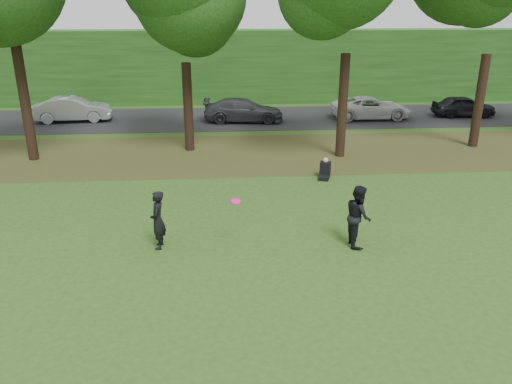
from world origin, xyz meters
TOP-DOWN VIEW (x-y plane):
  - ground at (0.00, 0.00)m, footprint 120.00×120.00m
  - leaf_litter at (0.00, 13.00)m, footprint 60.00×7.00m
  - street at (0.00, 21.00)m, footprint 70.00×7.00m
  - far_hedge at (0.00, 27.00)m, footprint 70.00×3.00m
  - player_left at (-3.36, 3.43)m, footprint 0.42×0.63m
  - player_right at (2.35, 3.20)m, footprint 0.71×0.90m
  - parked_cars at (-1.44, 20.13)m, footprint 37.19×3.52m
  - frisbee at (-1.15, 3.21)m, footprint 0.37×0.36m
  - seated_person at (2.66, 9.25)m, footprint 0.63×0.82m

SIDE VIEW (x-z plane):
  - ground at x=0.00m, z-range 0.00..0.00m
  - leaf_litter at x=0.00m, z-range 0.00..0.01m
  - street at x=0.00m, z-range 0.00..0.02m
  - seated_person at x=2.66m, z-range -0.10..0.73m
  - parked_cars at x=-1.44m, z-range -0.03..1.45m
  - player_left at x=-3.36m, z-range 0.00..1.72m
  - player_right at x=2.35m, z-range 0.00..1.82m
  - frisbee at x=-1.15m, z-range 1.38..1.52m
  - far_hedge at x=0.00m, z-range 0.00..5.00m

